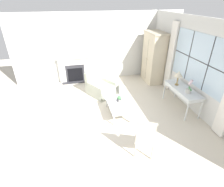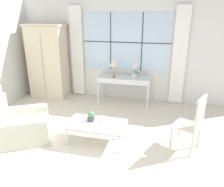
# 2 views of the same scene
# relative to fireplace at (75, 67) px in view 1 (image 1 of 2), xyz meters

# --- Properties ---
(ground_plane) EXTENTS (14.00, 14.00, 0.00)m
(ground_plane) POSITION_rel_fireplace_xyz_m (2.91, 0.59, -0.67)
(ground_plane) COLOR beige
(wall_back_windowed) EXTENTS (7.20, 0.14, 2.80)m
(wall_back_windowed) POSITION_rel_fireplace_xyz_m (2.91, 3.62, 0.73)
(wall_back_windowed) COLOR silver
(wall_back_windowed) RESTS_ON ground_plane
(wall_left) EXTENTS (0.06, 7.20, 2.80)m
(wall_left) POSITION_rel_fireplace_xyz_m (-0.12, 1.19, 0.73)
(wall_left) COLOR silver
(wall_left) RESTS_ON ground_plane
(fireplace) EXTENTS (0.34, 1.38, 2.08)m
(fireplace) POSITION_rel_fireplace_xyz_m (0.00, 0.00, 0.00)
(fireplace) COLOR #2D2D33
(fireplace) RESTS_ON ground_plane
(armoire) EXTENTS (1.13, 0.64, 2.08)m
(armoire) POSITION_rel_fireplace_xyz_m (0.70, 3.26, 0.38)
(armoire) COLOR beige
(armoire) RESTS_ON ground_plane
(console_table) EXTENTS (1.43, 0.55, 0.73)m
(console_table) POSITION_rel_fireplace_xyz_m (2.95, 3.26, -0.02)
(console_table) COLOR silver
(console_table) RESTS_ON ground_plane
(table_lamp) EXTENTS (0.27, 0.27, 0.48)m
(table_lamp) POSITION_rel_fireplace_xyz_m (2.67, 3.19, 0.44)
(table_lamp) COLOR #9E7F47
(table_lamp) RESTS_ON console_table
(potted_orchid) EXTENTS (0.20, 0.16, 0.45)m
(potted_orchid) POSITION_rel_fireplace_xyz_m (3.23, 3.24, 0.24)
(potted_orchid) COLOR #BCB7AD
(potted_orchid) RESTS_ON console_table
(armchair_upholstered) EXTENTS (1.27, 1.26, 0.84)m
(armchair_upholstered) POSITION_rel_fireplace_xyz_m (1.35, 0.90, -0.41)
(armchair_upholstered) COLOR beige
(armchair_upholstered) RESTS_ON ground_plane
(side_chair_wooden) EXTENTS (0.58, 0.58, 1.04)m
(side_chair_wooden) POSITION_rel_fireplace_xyz_m (4.56, 1.31, -0.09)
(side_chair_wooden) COLOR beige
(side_chair_wooden) RESTS_ON ground_plane
(coffee_table) EXTENTS (1.11, 0.61, 0.39)m
(coffee_table) POSITION_rel_fireplace_xyz_m (2.82, 1.16, -0.32)
(coffee_table) COLOR silver
(coffee_table) RESTS_ON ground_plane
(potted_plant_small) EXTENTS (0.13, 0.13, 0.20)m
(potted_plant_small) POSITION_rel_fireplace_xyz_m (2.70, 1.23, -0.18)
(potted_plant_small) COLOR #4C4C51
(potted_plant_small) RESTS_ON coffee_table
(pillar_candle) EXTENTS (0.08, 0.08, 0.16)m
(pillar_candle) POSITION_rel_fireplace_xyz_m (2.91, 1.18, -0.21)
(pillar_candle) COLOR silver
(pillar_candle) RESTS_ON coffee_table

